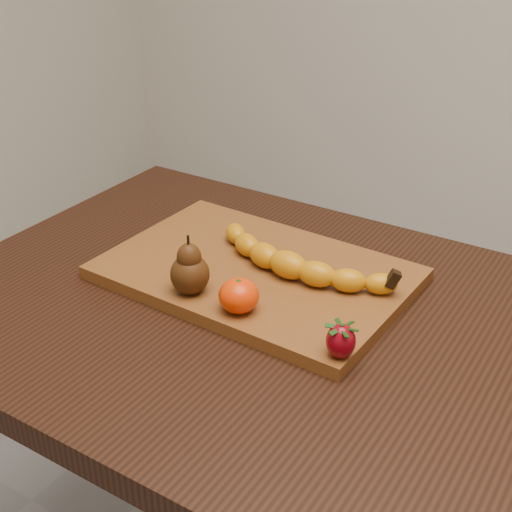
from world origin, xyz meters
The scene contains 6 objects.
table centered at (0.00, 0.00, 0.66)m, with size 1.00×0.70×0.76m.
cutting_board centered at (-0.07, 0.06, 0.77)m, with size 0.45×0.30×0.02m, color brown.
banana centered at (-0.01, 0.06, 0.80)m, with size 0.26×0.07×0.04m, color orange, non-canonical shape.
pear centered at (-0.11, -0.05, 0.82)m, with size 0.06×0.06×0.09m, color #42220A, non-canonical shape.
mandarin centered at (-0.02, -0.05, 0.80)m, with size 0.06×0.06×0.05m, color #F93502.
strawberry centered at (0.14, -0.07, 0.80)m, with size 0.04×0.04×0.05m, color maroon, non-canonical shape.
Camera 1 is at (0.43, -0.73, 1.31)m, focal length 50.00 mm.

